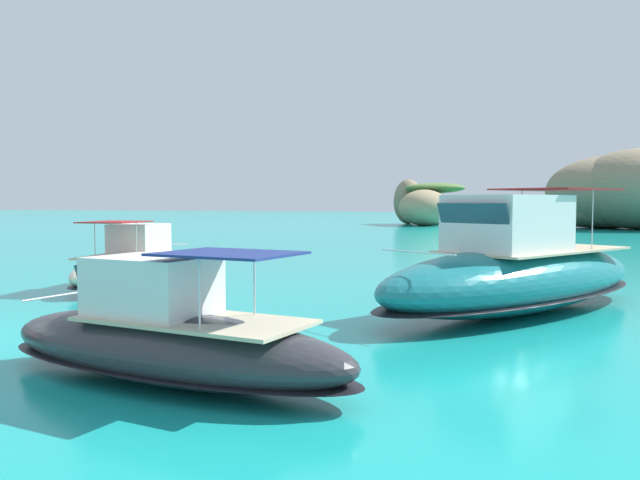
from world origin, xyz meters
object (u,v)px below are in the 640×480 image
islet_large (624,193)px  motorboat_charcoal (168,340)px  motorboat_cream (135,265)px  islet_small (423,205)px  motorboat_teal (517,273)px

islet_large → motorboat_charcoal: islet_large is taller
islet_large → motorboat_cream: 68.03m
islet_small → motorboat_cream: (2.96, -67.48, -2.00)m
motorboat_charcoal → motorboat_cream: size_ratio=0.94×
motorboat_teal → motorboat_cream: size_ratio=1.42×
islet_small → motorboat_teal: size_ratio=1.34×
motorboat_charcoal → motorboat_cream: motorboat_cream is taller
motorboat_cream → motorboat_charcoal: bearing=-51.3°
islet_large → motorboat_charcoal: (-13.16, -74.89, -3.46)m
motorboat_teal → islet_large: bearing=83.0°
islet_small → motorboat_cream: islet_small is taller
islet_large → motorboat_charcoal: 76.12m
islet_small → motorboat_cream: size_ratio=1.91×
islet_small → motorboat_charcoal: 78.77m
motorboat_teal → motorboat_cream: (-13.46, 1.12, -0.33)m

